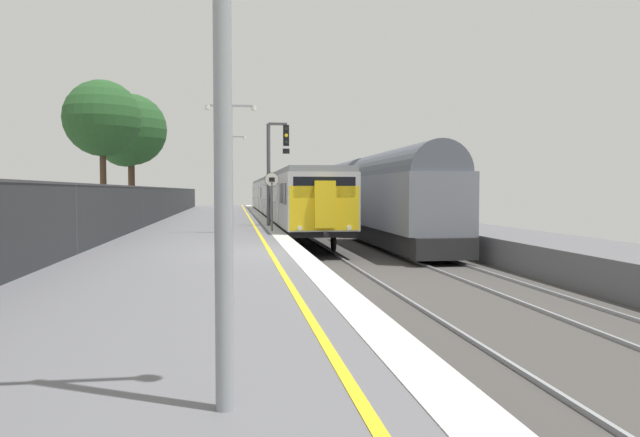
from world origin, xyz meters
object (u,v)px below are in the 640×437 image
object	(u,v)px
platform_lamp_far	(232,168)
background_tree_centre	(129,133)
speed_limit_sign	(272,194)
background_tree_left	(101,120)
commuter_train_at_platform	(281,197)
signal_gantry	(274,161)
platform_lamp_mid	(231,156)
freight_train_adjacent_track	(367,195)

from	to	relation	value
platform_lamp_far	background_tree_centre	world-z (taller)	background_tree_centre
speed_limit_sign	background_tree_centre	size ratio (longest dim) A/B	0.30
background_tree_left	background_tree_centre	size ratio (longest dim) A/B	0.89
commuter_train_at_platform	signal_gantry	distance (m)	14.96
commuter_train_at_platform	platform_lamp_mid	distance (m)	20.15
freight_train_adjacent_track	platform_lamp_mid	world-z (taller)	platform_lamp_mid
signal_gantry	platform_lamp_mid	world-z (taller)	platform_lamp_mid
commuter_train_at_platform	platform_lamp_mid	xyz separation A→B (m)	(-3.51, -19.76, 1.80)
platform_lamp_mid	background_tree_centre	world-z (taller)	background_tree_centre
signal_gantry	platform_lamp_far	world-z (taller)	platform_lamp_far
freight_train_adjacent_track	signal_gantry	size ratio (longest dim) A/B	5.19
background_tree_left	commuter_train_at_platform	bearing A→B (deg)	51.15
freight_train_adjacent_track	background_tree_left	size ratio (longest dim) A/B	3.56
signal_gantry	platform_lamp_mid	size ratio (longest dim) A/B	0.97
speed_limit_sign	commuter_train_at_platform	bearing A→B (deg)	84.40
signal_gantry	platform_lamp_far	distance (m)	14.61
platform_lamp_far	background_tree_left	size ratio (longest dim) A/B	0.78
freight_train_adjacent_track	background_tree_centre	distance (m)	16.99
signal_gantry	background_tree_centre	world-z (taller)	background_tree_centre
platform_lamp_mid	background_tree_centre	xyz separation A→B (m)	(-6.73, 17.24, 2.47)
commuter_train_at_platform	background_tree_left	bearing A→B (deg)	-128.85
commuter_train_at_platform	background_tree_centre	size ratio (longest dim) A/B	5.31
freight_train_adjacent_track	platform_lamp_mid	bearing A→B (deg)	-130.09
freight_train_adjacent_track	platform_lamp_far	size ratio (longest dim) A/B	4.55
signal_gantry	speed_limit_sign	distance (m)	4.33
speed_limit_sign	platform_lamp_far	world-z (taller)	platform_lamp_far
commuter_train_at_platform	freight_train_adjacent_track	world-z (taller)	freight_train_adjacent_track
platform_lamp_mid	platform_lamp_far	world-z (taller)	platform_lamp_far
signal_gantry	platform_lamp_far	size ratio (longest dim) A/B	0.88
speed_limit_sign	background_tree_left	bearing A→B (deg)	141.37
commuter_train_at_platform	background_tree_centre	bearing A→B (deg)	-166.19
commuter_train_at_platform	platform_lamp_mid	size ratio (longest dim) A/B	8.37
platform_lamp_far	background_tree_left	bearing A→B (deg)	-118.12
platform_lamp_mid	background_tree_centre	size ratio (longest dim) A/B	0.63
freight_train_adjacent_track	background_tree_centre	bearing A→B (deg)	149.74
signal_gantry	background_tree_centre	xyz separation A→B (m)	(-8.77, 12.26, 2.43)
speed_limit_sign	background_tree_left	xyz separation A→B (m)	(-8.10, 6.47, 3.64)
freight_train_adjacent_track	platform_lamp_far	xyz separation A→B (m)	(-7.52, 10.52, 1.88)
commuter_train_at_platform	freight_train_adjacent_track	distance (m)	11.55
freight_train_adjacent_track	background_tree_centre	world-z (taller)	background_tree_centre
signal_gantry	speed_limit_sign	size ratio (longest dim) A/B	2.03
commuter_train_at_platform	speed_limit_sign	bearing A→B (deg)	-95.60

